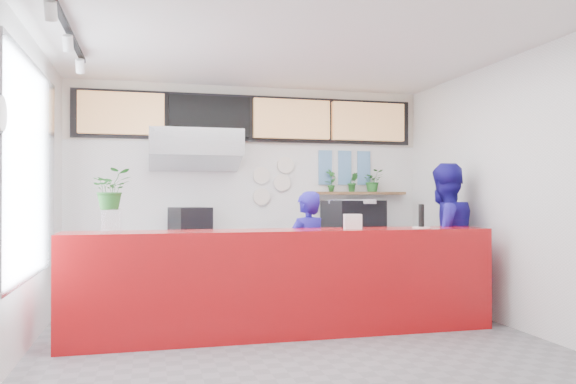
{
  "coord_description": "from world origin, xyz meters",
  "views": [
    {
      "loc": [
        -1.39,
        -5.32,
        1.45
      ],
      "look_at": [
        0.1,
        0.7,
        1.5
      ],
      "focal_mm": 35.0,
      "sensor_mm": 36.0,
      "label": 1
    }
  ],
  "objects_px": {
    "service_counter": "(286,282)",
    "panini_oven": "(190,223)",
    "staff_right": "(444,239)",
    "pepper_mill": "(421,216)",
    "espresso_machine": "(353,218)",
    "staff_center": "(307,256)"
  },
  "relations": [
    {
      "from": "service_counter",
      "to": "staff_right",
      "type": "relative_size",
      "value": 2.42
    },
    {
      "from": "staff_center",
      "to": "pepper_mill",
      "type": "relative_size",
      "value": 6.03
    },
    {
      "from": "service_counter",
      "to": "panini_oven",
      "type": "bearing_deg",
      "value": 115.69
    },
    {
      "from": "service_counter",
      "to": "pepper_mill",
      "type": "height_order",
      "value": "pepper_mill"
    },
    {
      "from": "pepper_mill",
      "to": "service_counter",
      "type": "bearing_deg",
      "value": 177.29
    },
    {
      "from": "panini_oven",
      "to": "staff_right",
      "type": "bearing_deg",
      "value": -44.49
    },
    {
      "from": "espresso_machine",
      "to": "panini_oven",
      "type": "bearing_deg",
      "value": 165.08
    },
    {
      "from": "espresso_machine",
      "to": "staff_center",
      "type": "bearing_deg",
      "value": -144.63
    },
    {
      "from": "espresso_machine",
      "to": "pepper_mill",
      "type": "relative_size",
      "value": 3.07
    },
    {
      "from": "panini_oven",
      "to": "staff_right",
      "type": "xyz_separation_m",
      "value": [
        2.96,
        -1.35,
        -0.18
      ]
    },
    {
      "from": "pepper_mill",
      "to": "staff_right",
      "type": "bearing_deg",
      "value": 42.42
    },
    {
      "from": "service_counter",
      "to": "staff_right",
      "type": "distance_m",
      "value": 2.18
    },
    {
      "from": "panini_oven",
      "to": "pepper_mill",
      "type": "xyz_separation_m",
      "value": [
        2.39,
        -1.87,
        0.14
      ]
    },
    {
      "from": "service_counter",
      "to": "panini_oven",
      "type": "distance_m",
      "value": 2.07
    },
    {
      "from": "espresso_machine",
      "to": "pepper_mill",
      "type": "xyz_separation_m",
      "value": [
        0.09,
        -1.87,
        0.09
      ]
    },
    {
      "from": "staff_center",
      "to": "staff_right",
      "type": "bearing_deg",
      "value": 153.21
    },
    {
      "from": "panini_oven",
      "to": "espresso_machine",
      "type": "relative_size",
      "value": 0.59
    },
    {
      "from": "panini_oven",
      "to": "staff_center",
      "type": "bearing_deg",
      "value": -65.26
    },
    {
      "from": "staff_right",
      "to": "pepper_mill",
      "type": "distance_m",
      "value": 0.84
    },
    {
      "from": "service_counter",
      "to": "staff_right",
      "type": "bearing_deg",
      "value": 12.15
    },
    {
      "from": "panini_oven",
      "to": "pepper_mill",
      "type": "relative_size",
      "value": 1.8
    },
    {
      "from": "staff_right",
      "to": "pepper_mill",
      "type": "bearing_deg",
      "value": 31.75
    }
  ]
}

